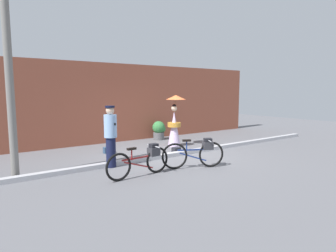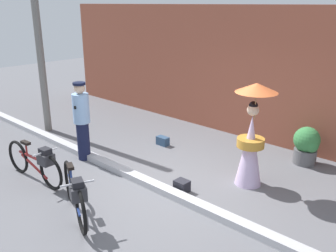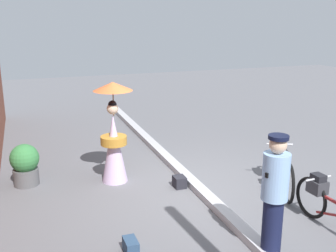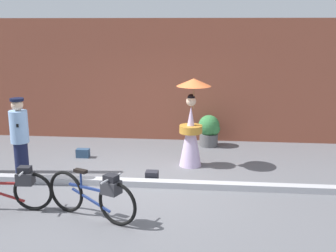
{
  "view_description": "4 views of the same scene",
  "coord_description": "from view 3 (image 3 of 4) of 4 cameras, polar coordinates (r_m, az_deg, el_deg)",
  "views": [
    {
      "loc": [
        -5.36,
        -7.19,
        2.05
      ],
      "look_at": [
        0.18,
        0.54,
        0.9
      ],
      "focal_mm": 30.98,
      "sensor_mm": 36.0,
      "label": 1
    },
    {
      "loc": [
        4.07,
        -4.16,
        3.17
      ],
      "look_at": [
        0.11,
        0.12,
        1.21
      ],
      "focal_mm": 39.24,
      "sensor_mm": 36.0,
      "label": 2
    },
    {
      "loc": [
        -6.16,
        2.8,
        3.08
      ],
      "look_at": [
        0.3,
        0.48,
        1.2
      ],
      "focal_mm": 43.62,
      "sensor_mm": 36.0,
      "label": 3
    },
    {
      "loc": [
        1.41,
        -7.6,
        3.0
      ],
      "look_at": [
        0.62,
        0.4,
        1.09
      ],
      "focal_mm": 46.1,
      "sensor_mm": 36.0,
      "label": 4
    }
  ],
  "objects": [
    {
      "name": "bicycle_far_side",
      "position": [
        7.7,
        15.63,
        -5.43
      ],
      "size": [
        1.59,
        0.75,
        0.79
      ],
      "color": "black",
      "rests_on": "ground_plane"
    },
    {
      "name": "backpack_spare",
      "position": [
        7.57,
        1.65,
        -7.77
      ],
      "size": [
        0.24,
        0.21,
        0.21
      ],
      "color": "#26262D",
      "rests_on": "ground_plane"
    },
    {
      "name": "ground_plane",
      "position": [
        7.43,
        4.35,
        -9.17
      ],
      "size": [
        30.0,
        30.0,
        0.0
      ],
      "primitive_type": "plane",
      "color": "slate"
    },
    {
      "name": "sidewalk_curb",
      "position": [
        7.41,
        4.36,
        -8.75
      ],
      "size": [
        14.0,
        0.2,
        0.12
      ],
      "primitive_type": "cube",
      "color": "#B2B2B7",
      "rests_on": "ground_plane"
    },
    {
      "name": "person_with_parasol",
      "position": [
        7.65,
        -7.6,
        -1.21
      ],
      "size": [
        0.72,
        0.72,
        1.9
      ],
      "color": "silver",
      "rests_on": "ground_plane"
    },
    {
      "name": "person_officer",
      "position": [
        5.4,
        14.65,
        -9.16
      ],
      "size": [
        0.34,
        0.37,
        1.66
      ],
      "color": "#141938",
      "rests_on": "ground_plane"
    },
    {
      "name": "potted_plant_by_door",
      "position": [
        8.02,
        -19.3,
        -4.96
      ],
      "size": [
        0.54,
        0.53,
        0.79
      ],
      "color": "#59595B",
      "rests_on": "ground_plane"
    },
    {
      "name": "bicycle_near_officer",
      "position": [
        6.49,
        22.06,
        -10.22
      ],
      "size": [
        1.76,
        0.48,
        0.76
      ],
      "color": "black",
      "rests_on": "ground_plane"
    },
    {
      "name": "backpack_on_pavement",
      "position": [
        5.67,
        -5.17,
        -16.37
      ],
      "size": [
        0.3,
        0.17,
        0.2
      ],
      "color": "navy",
      "rests_on": "ground_plane"
    }
  ]
}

